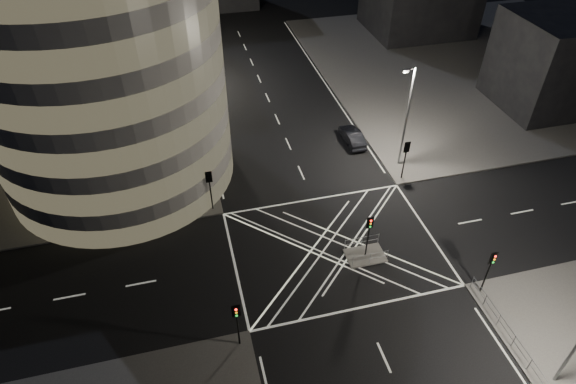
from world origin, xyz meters
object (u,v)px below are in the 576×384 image
object	(u,v)px
street_lamp_right_far	(407,115)
sedan	(352,137)
central_island	(365,255)
traffic_signal_nl	(237,318)
street_lamp_left_near	(192,125)
street_lamp_left_far	(177,44)
traffic_signal_fr	(406,153)
traffic_signal_nr	(491,265)
traffic_signal_fl	(210,184)
traffic_signal_island	(369,229)

from	to	relation	value
street_lamp_right_far	sedan	bearing A→B (deg)	123.21
central_island	traffic_signal_nl	bearing A→B (deg)	-153.86
street_lamp_left_near	street_lamp_left_far	distance (m)	18.00
street_lamp_left_far	traffic_signal_fr	bearing A→B (deg)	-51.83
central_island	traffic_signal_fr	distance (m)	11.10
central_island	traffic_signal_nr	size ratio (longest dim) A/B	0.75
traffic_signal_nr	traffic_signal_nl	bearing A→B (deg)	180.00
street_lamp_right_far	sedan	xyz separation A→B (m)	(-3.04, 4.64, -4.81)
traffic_signal_fl	street_lamp_left_far	world-z (taller)	street_lamp_left_far
central_island	sedan	distance (m)	15.78
street_lamp_right_far	street_lamp_left_far	bearing A→B (deg)	131.94
traffic_signal_nr	street_lamp_left_far	bearing A→B (deg)	116.36
street_lamp_left_far	sedan	size ratio (longest dim) A/B	2.25
traffic_signal_nl	sedan	bearing A→B (deg)	53.37
central_island	sedan	bearing A→B (deg)	73.80
traffic_signal_fl	traffic_signal_nl	size ratio (longest dim) A/B	1.00
traffic_signal_fl	traffic_signal_fr	bearing A→B (deg)	0.00
traffic_signal_nr	street_lamp_left_far	xyz separation A→B (m)	(-18.24, 36.80, 2.63)
traffic_signal_nr	street_lamp_left_far	size ratio (longest dim) A/B	0.40
street_lamp_left_near	traffic_signal_fr	bearing A→B (deg)	-15.92
traffic_signal_fl	traffic_signal_island	world-z (taller)	same
traffic_signal_nr	sedan	xyz separation A→B (m)	(-2.40, 20.44, -2.18)
street_lamp_left_near	sedan	size ratio (longest dim) A/B	2.25
traffic_signal_island	sedan	world-z (taller)	traffic_signal_island
sedan	traffic_signal_nr	bearing A→B (deg)	96.30
traffic_signal_nl	traffic_signal_fr	bearing A→B (deg)	37.69
traffic_signal_fl	sedan	distance (m)	16.81
traffic_signal_nr	street_lamp_left_far	distance (m)	41.15
street_lamp_left_near	street_lamp_right_far	world-z (taller)	same
street_lamp_left_near	street_lamp_right_far	distance (m)	19.11
traffic_signal_nr	street_lamp_left_near	size ratio (longest dim) A/B	0.40
traffic_signal_fl	sedan	bearing A→B (deg)	24.23
street_lamp_left_near	street_lamp_left_far	bearing A→B (deg)	90.00
central_island	traffic_signal_fr	xyz separation A→B (m)	(6.80, 8.30, 2.84)
traffic_signal_fl	traffic_signal_nl	world-z (taller)	same
traffic_signal_island	sedan	xyz separation A→B (m)	(4.40, 15.14, -2.18)
traffic_signal_fl	street_lamp_left_near	xyz separation A→B (m)	(-0.64, 5.20, 2.63)
central_island	street_lamp_left_far	size ratio (longest dim) A/B	0.30
central_island	street_lamp_left_far	world-z (taller)	street_lamp_left_far
traffic_signal_nl	traffic_signal_nr	world-z (taller)	same
street_lamp_left_near	traffic_signal_fl	bearing A→B (deg)	-83.03
sedan	traffic_signal_nl	bearing A→B (deg)	52.96
traffic_signal_nl	street_lamp_left_far	size ratio (longest dim) A/B	0.40
central_island	sedan	world-z (taller)	sedan
traffic_signal_island	street_lamp_right_far	distance (m)	13.13
traffic_signal_fr	street_lamp_left_near	distance (m)	19.14
central_island	traffic_signal_island	size ratio (longest dim) A/B	0.75
traffic_signal_nr	sedan	size ratio (longest dim) A/B	0.90
traffic_signal_fl	traffic_signal_fr	xyz separation A→B (m)	(17.60, 0.00, 0.00)
central_island	traffic_signal_nl	size ratio (longest dim) A/B	0.75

